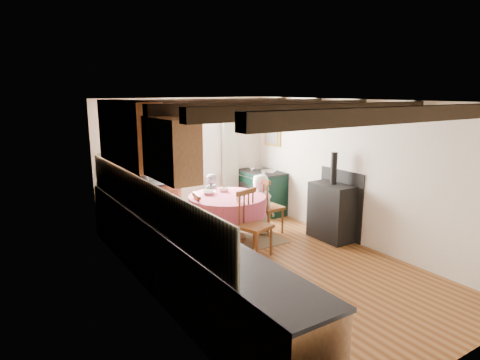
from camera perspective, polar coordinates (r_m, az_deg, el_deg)
floor at (r=6.30m, az=4.03°, el=-11.60°), size 3.60×5.50×0.00m
ceiling at (r=5.76m, az=4.39°, el=10.78°), size 3.60×5.50×0.00m
wall_back at (r=8.24m, az=-7.38°, el=2.77°), size 3.60×0.00×2.40m
wall_front at (r=4.16m, az=27.84°, el=-8.12°), size 3.60×0.00×2.40m
wall_left at (r=5.07m, az=-12.31°, el=-3.42°), size 0.00×5.50×2.40m
wall_right at (r=7.12m, az=15.86°, el=0.91°), size 0.00×5.50×2.40m
beam_a at (r=4.34m, az=20.67°, el=8.36°), size 3.60×0.16×0.16m
beam_b at (r=5.01m, az=11.38°, el=9.32°), size 3.60×0.16×0.16m
beam_c at (r=5.77m, az=4.38°, el=9.89°), size 3.60×0.16×0.16m
beam_d at (r=6.59m, az=-0.96°, el=10.22°), size 3.60×0.16×0.16m
beam_e at (r=7.46m, az=-5.08°, el=10.42°), size 3.60×0.16×0.16m
splash_left at (r=5.35m, az=-13.25°, el=-2.64°), size 0.02×4.50×0.55m
splash_back at (r=7.85m, az=-13.91°, el=2.04°), size 1.40×0.02×0.55m
base_cabinet_left at (r=5.43m, az=-8.93°, el=-10.73°), size 0.60×5.30×0.88m
base_cabinet_back at (r=7.74m, az=-13.29°, el=-3.84°), size 1.30×0.60×0.88m
worktop_left at (r=5.27m, az=-8.89°, el=-6.08°), size 0.64×5.30×0.04m
worktop_back at (r=7.61m, az=-13.41°, el=-0.55°), size 1.30×0.64×0.04m
wall_cabinet_glass at (r=6.11m, az=-15.14°, el=6.25°), size 0.34×1.80×0.90m
wall_cabinet_solid at (r=4.72m, az=-9.47°, el=4.22°), size 0.34×0.90×0.70m
window_frame at (r=8.21m, az=-6.78°, el=5.58°), size 1.34×0.03×1.54m
window_pane at (r=8.21m, az=-6.79°, el=5.58°), size 1.20×0.01×1.40m
curtain_left at (r=7.87m, az=-11.97°, el=1.43°), size 0.35×0.10×2.10m
curtain_right at (r=8.61m, az=-1.36°, el=2.61°), size 0.35×0.10×2.10m
curtain_rod at (r=8.09m, az=-6.61°, el=9.75°), size 2.00×0.03×0.03m
wall_picture at (r=8.70m, az=4.48°, el=6.67°), size 0.04×0.50×0.60m
wall_plate at (r=8.64m, az=-1.05°, el=6.66°), size 0.30×0.02×0.30m
rug at (r=7.26m, az=-1.71°, el=-8.22°), size 1.72×1.33×0.01m
dining_table at (r=7.13m, az=-1.73°, el=-5.28°), size 1.31×1.31×0.79m
chair_near at (r=6.44m, az=2.11°, el=-6.05°), size 0.56×0.58×1.05m
chair_left at (r=6.86m, az=-7.16°, el=-5.63°), size 0.47×0.45×0.90m
chair_right at (r=7.50m, az=4.02°, el=-3.47°), size 0.49×0.47×1.03m
aga_range at (r=8.70m, az=2.97°, el=-1.62°), size 0.64×1.00×0.92m
cast_iron_stove at (r=7.28m, az=12.56°, el=-2.21°), size 0.46×0.76×1.52m
child_far at (r=7.65m, az=-4.08°, el=-3.04°), size 0.45×0.36×1.06m
child_right at (r=7.47m, az=2.83°, el=-3.29°), size 0.47×0.60×1.09m
bowl_a at (r=7.15m, az=-4.30°, el=-1.72°), size 0.33×0.33×0.06m
bowl_b at (r=7.32m, az=-2.26°, el=-1.37°), size 0.25×0.25×0.06m
cup at (r=6.61m, az=-0.19°, el=-2.71°), size 0.13×0.13×0.09m
canister_tall at (r=7.46m, az=-15.37°, el=0.18°), size 0.14×0.14×0.24m
canister_wide at (r=7.74m, az=-13.11°, el=0.59°), size 0.18×0.18×0.20m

